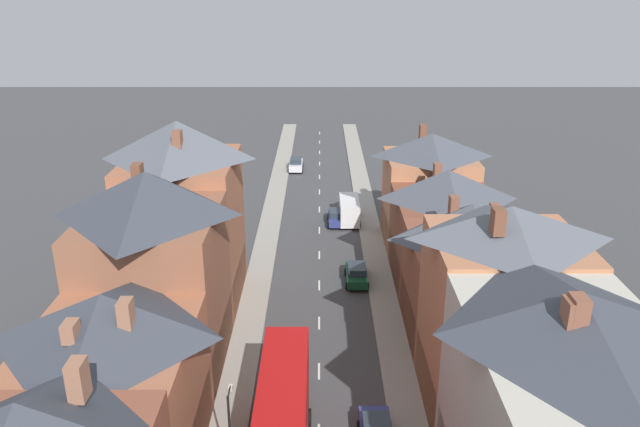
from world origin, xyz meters
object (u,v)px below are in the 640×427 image
Objects in this scene: car_near_silver at (334,217)px; delivery_van at (347,210)px; double_decker_bus_lead at (281,424)px; car_mid_white at (293,164)px; car_parked_left_b at (354,273)px.

delivery_van is at bearing 25.78° from car_near_silver.
double_decker_bus_lead is at bearing -98.03° from delivery_van.
car_near_silver is 19.76m from car_mid_white.
car_near_silver is 13.17m from car_parked_left_b.
car_mid_white is (-1.29, 53.29, -1.97)m from double_decker_bus_lead.
double_decker_bus_lead is at bearing -103.13° from car_parked_left_b.
car_parked_left_b is at bearing -90.00° from delivery_van.
double_decker_bus_lead is 34.40m from car_near_silver.
car_near_silver is (3.61, 34.16, -2.02)m from double_decker_bus_lead.
double_decker_bus_lead is 2.65× the size of car_mid_white.
car_mid_white is 19.53m from delivery_van.
car_parked_left_b is 32.84m from car_mid_white.
car_parked_left_b is 13.74m from delivery_van.
delivery_van is at bearing 90.00° from car_parked_left_b.
car_parked_left_b is (4.91, 21.05, -2.00)m from double_decker_bus_lead.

